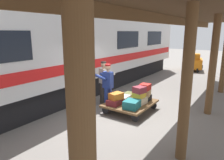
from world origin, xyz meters
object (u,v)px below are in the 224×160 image
Objects in this scene: suitcase_black_hardshell at (145,98)px; suitcase_teal_softside at (132,104)px; suitcase_burgundy_valise at (139,90)px; suitcase_red_plastic at (145,87)px; suitcase_olive_duffel at (129,95)px; suitcase_yellow_case at (139,95)px; porter_by_door at (104,81)px; suitcase_orange_carryall at (116,96)px; suitcase_cream_canvas at (139,101)px; suitcase_gray_aluminum at (122,98)px; baggage_tug at (194,62)px; porter_in_overalls at (107,85)px; train_car at (58,51)px; suitcase_tan_vintage at (144,93)px; suitcase_maroon_trunk at (115,102)px; luggage_cart at (130,104)px.

suitcase_teal_softside is at bearing 90.00° from suitcase_black_hardshell.
suitcase_burgundy_valise is 0.49m from suitcase_red_plastic.
suitcase_olive_duffel is 1.13× the size of suitcase_yellow_case.
suitcase_red_plastic is (0.02, -0.49, -0.01)m from suitcase_burgundy_valise.
suitcase_black_hardshell is 0.33× the size of porter_by_door.
suitcase_teal_softside is 0.66m from suitcase_orange_carryall.
suitcase_teal_softside is 0.49m from suitcase_cream_canvas.
suitcase_burgundy_valise reaches higher than suitcase_gray_aluminum.
baggage_tug reaches higher than suitcase_black_hardshell.
suitcase_orange_carryall reaches higher than suitcase_black_hardshell.
porter_by_door is at bearing -6.27° from suitcase_cream_canvas.
suitcase_gray_aluminum is 0.75m from porter_in_overalls.
train_car is at bearing 10.82° from suitcase_red_plastic.
suitcase_orange_carryall is at bearing 56.00° from suitcase_red_plastic.
train_car is 11.29× the size of porter_in_overalls.
porter_by_door reaches higher than suitcase_gray_aluminum.
suitcase_teal_softside is 1.16× the size of suitcase_tan_vintage.
porter_by_door is (1.64, 0.31, 0.28)m from suitcase_tan_vintage.
suitcase_gray_aluminum is at bearing -152.43° from porter_in_overalls.
suitcase_yellow_case is 9.79m from baggage_tug.
suitcase_black_hardshell is 1.08× the size of suitcase_gray_aluminum.
suitcase_burgundy_valise is (-0.66, -0.47, 0.23)m from suitcase_orange_carryall.
suitcase_cream_canvas is at bearing -90.00° from suitcase_teal_softside.
porter_in_overalls reaches higher than suitcase_maroon_trunk.
suitcase_cream_canvas is 0.83m from suitcase_maroon_trunk.
suitcase_olive_duffel is 1.27× the size of suitcase_burgundy_valise.
luggage_cart is 0.68m from suitcase_tan_vintage.
suitcase_black_hardshell is at bearing -151.62° from suitcase_tan_vintage.
porter_in_overalls is (0.53, -0.23, 0.27)m from suitcase_orange_carryall.
suitcase_cream_canvas is at bearing 91.51° from suitcase_tan_vintage.
suitcase_tan_vintage is (-0.65, -0.98, 0.21)m from suitcase_maroon_trunk.
suitcase_teal_softside is 1.27m from porter_in_overalls.
suitcase_tan_vintage is at bearing -89.25° from suitcase_teal_softside.
luggage_cart is 0.69m from suitcase_burgundy_valise.
train_car is 4.06m from suitcase_tan_vintage.
suitcase_red_plastic reaches higher than suitcase_olive_duffel.
suitcase_teal_softside is 0.95× the size of suitcase_black_hardshell.
suitcase_tan_vintage is at bearing 92.82° from baggage_tug.
porter_in_overalls reaches higher than suitcase_orange_carryall.
suitcase_maroon_trunk is 10.29m from baggage_tug.
suitcase_teal_softside is at bearing 157.74° from porter_by_door.
suitcase_teal_softside reaches higher than suitcase_cream_canvas.
porter_by_door is (-2.10, -0.43, -1.14)m from train_car.
baggage_tug reaches higher than suitcase_olive_duffel.
suitcase_teal_softside is 10.30m from baggage_tug.
suitcase_maroon_trunk is at bearing 56.36° from suitcase_tan_vintage.
train_car is 10.70× the size of luggage_cart.
suitcase_yellow_case reaches higher than suitcase_gray_aluminum.
porter_in_overalls reaches higher than suitcase_teal_softside.
porter_by_door is 0.89× the size of baggage_tug.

